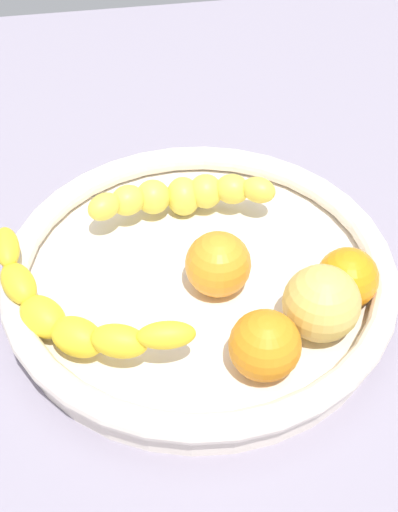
# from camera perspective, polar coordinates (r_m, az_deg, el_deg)

# --- Properties ---
(kitchen_counter) EXTENTS (1.20, 1.20, 0.03)m
(kitchen_counter) POSITION_cam_1_polar(r_m,az_deg,el_deg) (0.72, 0.00, -3.76)
(kitchen_counter) COLOR gray
(kitchen_counter) RESTS_ON ground
(fruit_bowl) EXTENTS (0.36, 0.36, 0.05)m
(fruit_bowl) POSITION_cam_1_polar(r_m,az_deg,el_deg) (0.69, 0.00, -1.64)
(fruit_bowl) COLOR silver
(fruit_bowl) RESTS_ON kitchen_counter
(banana_draped_left) EXTENTS (0.17, 0.16, 0.05)m
(banana_draped_left) POSITION_cam_1_polar(r_m,az_deg,el_deg) (0.64, -10.05, -4.33)
(banana_draped_left) COLOR yellow
(banana_draped_left) RESTS_ON fruit_bowl
(banana_draped_right) EXTENTS (0.19, 0.06, 0.05)m
(banana_draped_right) POSITION_cam_1_polar(r_m,az_deg,el_deg) (0.74, -1.45, 4.65)
(banana_draped_right) COLOR #DDC843
(banana_draped_right) RESTS_ON fruit_bowl
(orange_front) EXTENTS (0.06, 0.06, 0.06)m
(orange_front) POSITION_cam_1_polar(r_m,az_deg,el_deg) (0.61, 5.06, -6.83)
(orange_front) COLOR orange
(orange_front) RESTS_ON fruit_bowl
(orange_mid_left) EXTENTS (0.06, 0.06, 0.06)m
(orange_mid_left) POSITION_cam_1_polar(r_m,az_deg,el_deg) (0.67, 1.47, -0.63)
(orange_mid_left) COLOR orange
(orange_mid_left) RESTS_ON fruit_bowl
(orange_mid_right) EXTENTS (0.06, 0.06, 0.06)m
(orange_mid_right) POSITION_cam_1_polar(r_m,az_deg,el_deg) (0.67, 11.27, -1.67)
(orange_mid_right) COLOR orange
(orange_mid_right) RESTS_ON fruit_bowl
(apple_yellow) EXTENTS (0.07, 0.07, 0.07)m
(apple_yellow) POSITION_cam_1_polar(r_m,az_deg,el_deg) (0.64, 9.35, -3.60)
(apple_yellow) COLOR #DEBA57
(apple_yellow) RESTS_ON fruit_bowl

